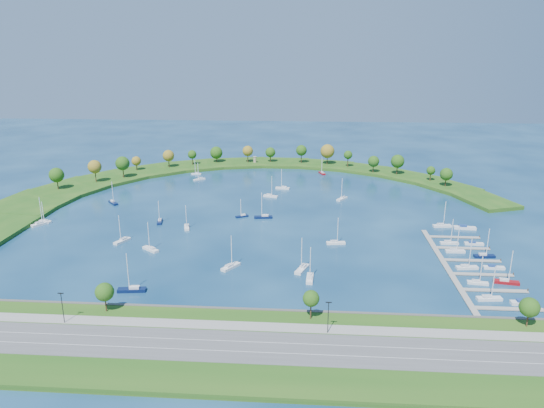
# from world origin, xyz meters

# --- Properties ---
(ground) EXTENTS (700.00, 700.00, 0.00)m
(ground) POSITION_xyz_m (0.00, 0.00, 0.00)
(ground) COLOR #082748
(ground) RESTS_ON ground
(south_shoreline) EXTENTS (420.00, 43.10, 11.60)m
(south_shoreline) POSITION_xyz_m (0.03, -122.88, 1.00)
(south_shoreline) COLOR #1B4D14
(south_shoreline) RESTS_ON ground
(breakwater) EXTENTS (286.74, 247.64, 2.00)m
(breakwater) POSITION_xyz_m (-46.33, 48.72, 0.99)
(breakwater) COLOR #1B4D14
(breakwater) RESTS_ON ground
(breakwater_trees) EXTENTS (238.71, 92.12, 14.50)m
(breakwater_trees) POSITION_xyz_m (-15.76, 86.79, 10.41)
(breakwater_trees) COLOR #382314
(breakwater_trees) RESTS_ON breakwater
(harbor_tower) EXTENTS (2.60, 2.60, 4.56)m
(harbor_tower) POSITION_xyz_m (-15.35, 113.57, 4.34)
(harbor_tower) COLOR gray
(harbor_tower) RESTS_ON breakwater
(dock_system) EXTENTS (24.28, 82.00, 1.60)m
(dock_system) POSITION_xyz_m (85.30, -61.00, 0.35)
(dock_system) COLOR gray
(dock_system) RESTS_ON ground
(moored_boat_0) EXTENTS (10.06, 3.95, 14.40)m
(moored_boat_0) POSITION_xyz_m (-37.57, -89.99, 0.98)
(moored_boat_0) COLOR #09153B
(moored_boat_0) RESTS_ON ground
(moored_boat_1) EXTENTS (4.07, 8.22, 11.63)m
(moored_boat_1) POSITION_xyz_m (-33.57, -24.09, 0.90)
(moored_boat_1) COLOR silver
(moored_boat_1) RESTS_ON ground
(moored_boat_2) EXTENTS (8.83, 3.72, 12.58)m
(moored_boat_2) POSITION_xyz_m (8.42, 49.37, 0.92)
(moored_boat_2) COLOR silver
(moored_boat_2) RESTS_ON ground
(moored_boat_3) EXTENTS (7.08, 8.91, 13.25)m
(moored_boat_3) POSITION_xyz_m (-5.96, -67.98, 0.94)
(moored_boat_3) COLOR silver
(moored_boat_3) RESTS_ON ground
(moored_boat_4) EXTENTS (6.75, 2.14, 9.82)m
(moored_boat_4) POSITION_xyz_m (-52.06, 82.31, 0.85)
(moored_boat_4) COLOR silver
(moored_boat_4) RESTS_ON ground
(moored_boat_5) EXTENTS (9.38, 3.79, 13.40)m
(moored_boat_5) POSITION_xyz_m (1.50, -6.56, 0.95)
(moored_boat_5) COLOR #09153B
(moored_boat_5) RESTS_ON ground
(moored_boat_6) EXTENTS (2.90, 8.79, 12.75)m
(moored_boat_6) POSITION_xyz_m (24.81, -76.25, 0.93)
(moored_boat_6) COLOR silver
(moored_boat_6) RESTS_ON ground
(moored_boat_7) EXTENTS (5.85, 8.75, 12.57)m
(moored_boat_7) POSITION_xyz_m (-57.78, -43.81, 0.92)
(moored_boat_7) COLOR silver
(moored_boat_7) RESTS_ON ground
(moored_boat_8) EXTENTS (4.91, 8.21, 11.67)m
(moored_boat_8) POSITION_xyz_m (33.13, 89.93, 0.90)
(moored_boat_8) COLOR maroon
(moored_boat_8) RESTS_ON ground
(moored_boat_9) EXTENTS (7.35, 9.34, 13.85)m
(moored_boat_9) POSITION_xyz_m (-105.05, -24.64, 0.96)
(moored_boat_9) COLOR silver
(moored_boat_9) RESTS_ON ground
(moored_boat_10) EXTENTS (6.63, 4.70, 9.62)m
(moored_boat_10) POSITION_xyz_m (-9.48, -5.58, 0.85)
(moored_boat_10) COLOR #09153B
(moored_boat_10) RESTS_ON ground
(moored_boat_11) EXTENTS (8.46, 3.28, 12.12)m
(moored_boat_11) POSITION_xyz_m (36.04, -39.49, 0.91)
(moored_boat_11) COLOR silver
(moored_boat_11) RESTS_ON ground
(moored_boat_12) EXTENTS (7.52, 8.12, 12.72)m
(moored_boat_12) POSITION_xyz_m (-83.24, 12.24, 0.93)
(moored_boat_12) COLOR #09153B
(moored_boat_12) RESTS_ON ground
(moored_boat_13) EXTENTS (8.31, 7.09, 12.62)m
(moored_boat_13) POSITION_xyz_m (-42.32, -52.59, 0.92)
(moored_boat_13) COLOR silver
(moored_boat_13) RESTS_ON ground
(moored_boat_14) EXTENTS (3.56, 7.99, 11.35)m
(moored_boat_14) POSITION_xyz_m (-48.71, -16.89, 0.89)
(moored_boat_14) COLOR #09153B
(moored_boat_14) RESTS_ON ground
(moored_boat_15) EXTENTS (6.83, 8.39, 12.56)m
(moored_boat_15) POSITION_xyz_m (43.04, 29.06, 0.92)
(moored_boat_15) COLOR silver
(moored_boat_15) RESTS_ON ground
(moored_boat_16) EXTENTS (7.51, 6.70, 11.60)m
(moored_boat_16) POSITION_xyz_m (-46.73, 67.17, 0.89)
(moored_boat_16) COLOR silver
(moored_boat_16) RESTS_ON ground
(moored_boat_17) EXTENTS (7.40, 4.73, 10.58)m
(moored_boat_17) POSITION_xyz_m (-104.94, -20.82, 0.87)
(moored_boat_17) COLOR silver
(moored_boat_17) RESTS_ON ground
(moored_boat_18) EXTENTS (5.84, 9.66, 13.74)m
(moored_boat_18) POSITION_xyz_m (21.88, -68.06, 0.96)
(moored_boat_18) COLOR silver
(moored_boat_18) RESTS_ON ground
(moored_boat_19) EXTENTS (8.79, 4.47, 12.44)m
(moored_boat_19) POSITION_xyz_m (2.26, 31.51, 0.92)
(moored_boat_19) COLOR silver
(moored_boat_19) RESTS_ON ground
(docked_boat_0) EXTENTS (8.69, 3.22, 12.49)m
(docked_boat_0) POSITION_xyz_m (85.51, -87.57, 0.92)
(docked_boat_0) COLOR silver
(docked_boat_0) RESTS_ON ground
(docked_boat_1) EXTENTS (8.68, 2.80, 1.75)m
(docked_boat_1) POSITION_xyz_m (95.97, -89.81, 0.64)
(docked_boat_1) COLOR silver
(docked_boat_1) RESTS_ON ground
(docked_boat_2) EXTENTS (7.55, 3.07, 10.78)m
(docked_boat_2) POSITION_xyz_m (85.54, -75.31, 0.87)
(docked_boat_2) COLOR silver
(docked_boat_2) RESTS_ON ground
(docked_boat_3) EXTENTS (9.11, 3.93, 12.97)m
(docked_boat_3) POSITION_xyz_m (96.01, -74.11, 0.94)
(docked_boat_3) COLOR maroon
(docked_boat_3) RESTS_ON ground
(docked_boat_4) EXTENTS (8.70, 3.39, 12.46)m
(docked_boat_4) POSITION_xyz_m (85.51, -62.02, 0.92)
(docked_boat_4) COLOR silver
(docked_boat_4) RESTS_ON ground
(docked_boat_5) EXTENTS (8.03, 2.54, 1.62)m
(docked_boat_5) POSITION_xyz_m (95.98, -61.23, 0.60)
(docked_boat_5) COLOR silver
(docked_boat_5) RESTS_ON ground
(docked_boat_6) EXTENTS (8.11, 2.51, 11.82)m
(docked_boat_6) POSITION_xyz_m (85.52, -45.43, 0.90)
(docked_boat_6) COLOR silver
(docked_boat_6) RESTS_ON ground
(docked_boat_7) EXTENTS (8.58, 2.98, 12.38)m
(docked_boat_7) POSITION_xyz_m (96.01, -49.94, 0.92)
(docked_boat_7) COLOR #09153B
(docked_boat_7) RESTS_ON ground
(docked_boat_8) EXTENTS (7.90, 2.51, 11.49)m
(docked_boat_8) POSITION_xyz_m (85.53, -35.98, 0.89)
(docked_boat_8) COLOR silver
(docked_boat_8) RESTS_ON ground
(docked_boat_9) EXTENTS (8.17, 2.71, 1.64)m
(docked_boat_9) POSITION_xyz_m (95.98, -36.09, 0.60)
(docked_boat_9) COLOR silver
(docked_boat_9) RESTS_ON ground
(docked_boat_10) EXTENTS (8.91, 3.55, 12.74)m
(docked_boat_10) POSITION_xyz_m (87.91, -13.54, 0.93)
(docked_boat_10) COLOR silver
(docked_boat_10) RESTS_ON ground
(docked_boat_11) EXTENTS (10.28, 3.77, 2.05)m
(docked_boat_11) POSITION_xyz_m (97.85, -15.79, 0.75)
(docked_boat_11) COLOR silver
(docked_boat_11) RESTS_ON ground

